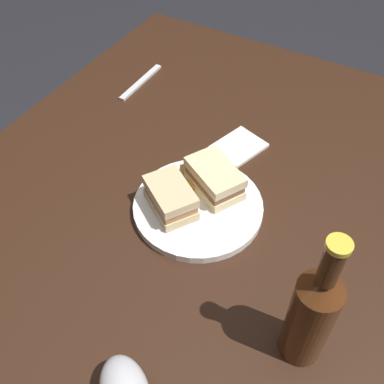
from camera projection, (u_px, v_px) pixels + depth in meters
The scene contains 12 objects.
ground_plane at pixel (188, 342), 1.51m from camera, with size 6.00×6.00×0.00m, color black.
dining_table at pixel (187, 284), 1.24m from camera, with size 1.29×0.98×0.72m, color black.
plate at pixel (198, 207), 0.94m from camera, with size 0.26×0.26×0.02m, color white.
sandwich_half_left at pixel (215, 179), 0.94m from camera, with size 0.13×0.14×0.06m.
sandwich_half_right at pixel (171, 198), 0.90m from camera, with size 0.12×0.13×0.06m.
potato_wedge_front at pixel (170, 184), 0.96m from camera, with size 0.04×0.02×0.02m, color #AD702D.
potato_wedge_middle at pixel (199, 172), 0.98m from camera, with size 0.04×0.02×0.02m, color #B77F33.
potato_wedge_back at pixel (184, 187), 0.95m from camera, with size 0.05×0.02×0.02m, color gold.
potato_wedge_left_edge at pixel (189, 169), 0.98m from camera, with size 0.04×0.02×0.02m, color #B77F33.
cider_bottle at pixel (312, 314), 0.67m from camera, with size 0.07×0.07×0.28m.
napkin at pixel (239, 147), 1.07m from camera, with size 0.11×0.09×0.01m, color silver.
fork at pixel (141, 82), 1.24m from camera, with size 0.18×0.02×0.01m, color silver.
Camera 1 is at (-0.56, -0.33, 1.45)m, focal length 43.17 mm.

